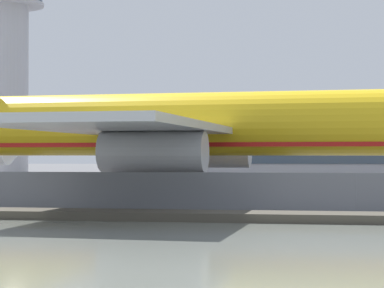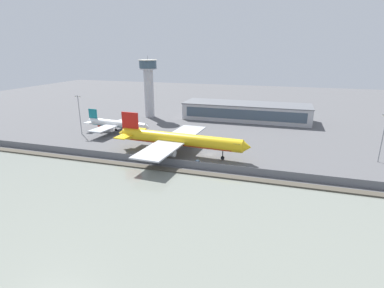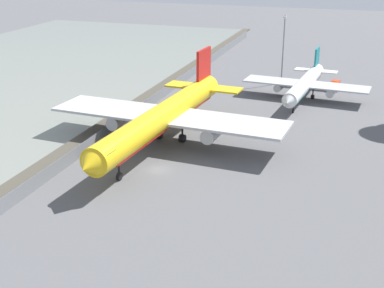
{
  "view_description": "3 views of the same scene",
  "coord_description": "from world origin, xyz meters",
  "views": [
    {
      "loc": [
        -2.84,
        -62.45,
        3.69
      ],
      "look_at": [
        -12.05,
        -3.3,
        4.59
      ],
      "focal_mm": 70.0,
      "sensor_mm": 36.0,
      "label": 1
    },
    {
      "loc": [
        26.69,
        -110.67,
        40.27
      ],
      "look_at": [
        -7.02,
        -0.8,
        3.93
      ],
      "focal_mm": 28.0,
      "sensor_mm": 36.0,
      "label": 2
    },
    {
      "loc": [
        81.84,
        33.88,
        38.95
      ],
      "look_at": [
        -4.94,
        4.91,
        3.7
      ],
      "focal_mm": 50.0,
      "sensor_mm": 36.0,
      "label": 3
    }
  ],
  "objects": [
    {
      "name": "shoreline_seawall",
      "position": [
        0.0,
        -20.5,
        0.25
      ],
      "size": [
        320.0,
        3.0,
        0.5
      ],
      "color": "#474238",
      "rests_on": "ground"
    },
    {
      "name": "ground_plane",
      "position": [
        0.0,
        0.0,
        0.0
      ],
      "size": [
        500.0,
        500.0,
        0.0
      ],
      "primitive_type": "plane",
      "color": "#565659"
    },
    {
      "name": "baggage_tug",
      "position": [
        -1.55,
        -12.97,
        0.81
      ],
      "size": [
        3.27,
        3.49,
        1.8
      ],
      "color": "#1E2328",
      "rests_on": "ground"
    },
    {
      "name": "control_tower",
      "position": [
        -52.56,
        57.71,
        21.21
      ],
      "size": [
        11.42,
        11.42,
        36.93
      ],
      "color": "#ADADB2",
      "rests_on": "ground"
    },
    {
      "name": "perimeter_fence",
      "position": [
        0.0,
        -16.0,
        1.3
      ],
      "size": [
        280.0,
        0.1,
        2.61
      ],
      "color": "slate",
      "rests_on": "ground"
    },
    {
      "name": "cargo_jet_yellow",
      "position": [
        -12.31,
        -3.28,
        5.96
      ],
      "size": [
        57.11,
        49.47,
        15.63
      ],
      "color": "yellow",
      "rests_on": "ground"
    },
    {
      "name": "terminal_building",
      "position": [
        5.91,
        67.35,
        4.94
      ],
      "size": [
        74.26,
        21.83,
        9.86
      ],
      "color": "#B2B2B7",
      "rests_on": "ground"
    }
  ]
}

